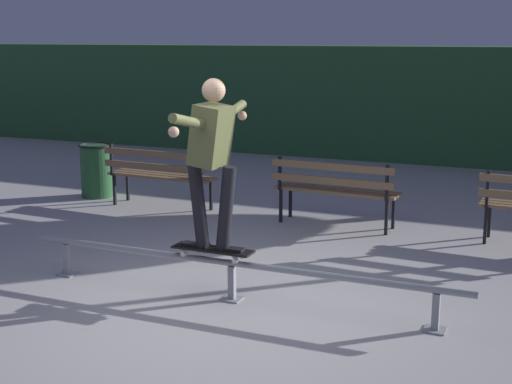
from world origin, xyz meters
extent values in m
plane|color=#ADAAA8|center=(0.00, 0.00, 0.00)|extent=(90.00, 90.00, 0.00)
cube|color=#2D5B33|center=(0.00, 8.69, 1.10)|extent=(24.00, 1.20, 2.19)
cylinder|color=gray|center=(0.00, 0.27, 0.35)|extent=(4.35, 0.06, 0.06)
cube|color=gray|center=(-1.85, 0.27, 0.16)|extent=(0.06, 0.06, 0.32)
cube|color=gray|center=(-1.85, 0.27, 0.01)|extent=(0.18, 0.18, 0.01)
cube|color=gray|center=(0.00, 0.27, 0.16)|extent=(0.06, 0.06, 0.32)
cube|color=gray|center=(0.00, 0.27, 0.01)|extent=(0.18, 0.18, 0.01)
cube|color=gray|center=(1.85, 0.27, 0.16)|extent=(0.06, 0.06, 0.32)
cube|color=gray|center=(1.85, 0.27, 0.01)|extent=(0.18, 0.18, 0.01)
cube|color=black|center=(-0.19, 0.27, 0.46)|extent=(0.78, 0.21, 0.02)
cube|color=black|center=(-0.19, 0.27, 0.47)|extent=(0.77, 0.20, 0.00)
cube|color=#9E9EA3|center=(0.07, 0.27, 0.44)|extent=(0.05, 0.17, 0.02)
cube|color=#9E9EA3|center=(-0.46, 0.28, 0.44)|extent=(0.05, 0.17, 0.02)
cylinder|color=beige|center=(0.07, 0.19, 0.41)|extent=(0.05, 0.03, 0.05)
cylinder|color=beige|center=(0.07, 0.35, 0.41)|extent=(0.05, 0.03, 0.05)
cylinder|color=beige|center=(-0.46, 0.20, 0.41)|extent=(0.05, 0.03, 0.05)
cylinder|color=beige|center=(-0.46, 0.36, 0.41)|extent=(0.05, 0.03, 0.05)
cube|color=black|center=(-0.01, 0.27, 0.48)|extent=(0.26, 0.10, 0.03)
cube|color=black|center=(-0.37, 0.28, 0.48)|extent=(0.26, 0.10, 0.03)
cylinder|color=black|center=(-0.05, 0.27, 0.86)|extent=(0.21, 0.13, 0.79)
cylinder|color=black|center=(-0.33, 0.27, 0.86)|extent=(0.21, 0.13, 0.79)
cube|color=brown|center=(-0.19, 0.27, 1.52)|extent=(0.34, 0.37, 0.57)
cylinder|color=brown|center=(-0.20, -0.11, 1.68)|extent=(0.09, 0.61, 0.21)
cylinder|color=brown|center=(-0.19, 0.65, 1.68)|extent=(0.09, 0.61, 0.21)
sphere|color=tan|center=(-0.20, -0.39, 1.63)|extent=(0.09, 0.09, 0.09)
sphere|color=tan|center=(-0.18, 0.93, 1.63)|extent=(0.09, 0.09, 0.09)
sphere|color=tan|center=(-0.16, 0.27, 1.92)|extent=(0.21, 0.21, 0.21)
cube|color=black|center=(-1.73, 3.34, 0.22)|extent=(0.04, 0.04, 0.44)
cube|color=black|center=(-1.75, 3.02, 0.22)|extent=(0.04, 0.04, 0.44)
cube|color=black|center=(-1.75, 2.98, 0.66)|extent=(0.04, 0.04, 0.44)
cube|color=black|center=(-3.14, 3.41, 0.22)|extent=(0.04, 0.04, 0.44)
cube|color=black|center=(-3.16, 3.09, 0.22)|extent=(0.04, 0.04, 0.44)
cube|color=black|center=(-3.16, 3.05, 0.66)|extent=(0.04, 0.04, 0.44)
cube|color=brown|center=(-2.44, 3.35, 0.46)|extent=(1.60, 0.17, 0.04)
cube|color=brown|center=(-2.44, 3.21, 0.46)|extent=(1.60, 0.17, 0.04)
cube|color=brown|center=(-2.45, 3.07, 0.46)|extent=(1.60, 0.17, 0.04)
cube|color=brown|center=(-2.45, 3.00, 0.62)|extent=(1.60, 0.11, 0.09)
cube|color=brown|center=(-2.45, 3.00, 0.80)|extent=(1.60, 0.11, 0.09)
cube|color=black|center=(0.83, 3.34, 0.22)|extent=(0.04, 0.04, 0.44)
cube|color=black|center=(0.81, 3.02, 0.22)|extent=(0.04, 0.04, 0.44)
cube|color=black|center=(0.81, 2.98, 0.66)|extent=(0.04, 0.04, 0.44)
cube|color=black|center=(-0.58, 3.41, 0.22)|extent=(0.04, 0.04, 0.44)
cube|color=black|center=(-0.60, 3.09, 0.22)|extent=(0.04, 0.04, 0.44)
cube|color=black|center=(-0.60, 3.05, 0.66)|extent=(0.04, 0.04, 0.44)
cube|color=brown|center=(0.12, 3.35, 0.46)|extent=(1.60, 0.17, 0.04)
cube|color=brown|center=(0.12, 3.21, 0.46)|extent=(1.60, 0.17, 0.04)
cube|color=brown|center=(0.11, 3.07, 0.46)|extent=(1.60, 0.17, 0.04)
cube|color=brown|center=(0.11, 3.00, 0.62)|extent=(1.60, 0.11, 0.09)
cube|color=brown|center=(0.11, 3.00, 0.80)|extent=(1.60, 0.11, 0.09)
cube|color=black|center=(1.98, 3.41, 0.22)|extent=(0.04, 0.04, 0.44)
cube|color=black|center=(1.97, 3.09, 0.22)|extent=(0.04, 0.04, 0.44)
cube|color=black|center=(1.96, 3.05, 0.66)|extent=(0.04, 0.04, 0.44)
cylinder|color=#23562D|center=(-3.72, 3.47, 0.39)|extent=(0.48, 0.48, 0.78)
torus|color=black|center=(-3.72, 3.47, 0.78)|extent=(0.52, 0.52, 0.04)
camera|label=1|loc=(2.66, -5.46, 2.39)|focal=50.65mm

